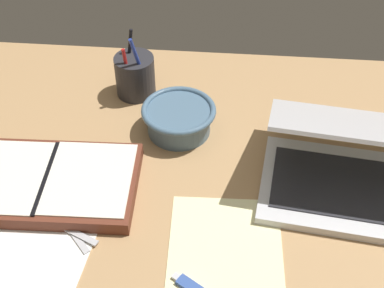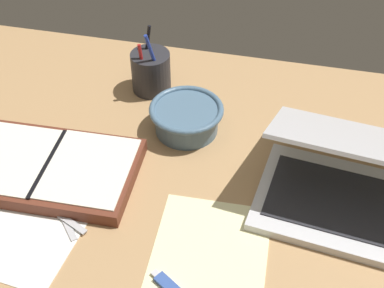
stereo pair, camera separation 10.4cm
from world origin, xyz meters
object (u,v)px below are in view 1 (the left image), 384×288
object	(u,v)px
bowl	(179,118)
pen_cup	(135,75)
scissors	(56,219)
planner	(47,183)
laptop	(356,168)

from	to	relation	value
bowl	pen_cup	distance (cm)	17.22
scissors	planner	bearing A→B (deg)	151.95
bowl	scissors	bearing A→B (deg)	-126.64
bowl	planner	bearing A→B (deg)	-140.88
planner	laptop	bearing A→B (deg)	3.84
pen_cup	planner	xyz separation A→B (cm)	(-12.13, -31.95, -3.36)
bowl	laptop	bearing A→B (deg)	-20.47
pen_cup	scissors	world-z (taller)	pen_cup
laptop	pen_cup	size ratio (longest dim) A/B	2.28
planner	scissors	bearing A→B (deg)	-66.32
laptop	bowl	bearing A→B (deg)	166.33
pen_cup	planner	world-z (taller)	pen_cup
laptop	scissors	distance (cm)	57.48
laptop	planner	size ratio (longest dim) A/B	1.07
pen_cup	scissors	size ratio (longest dim) A/B	1.26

